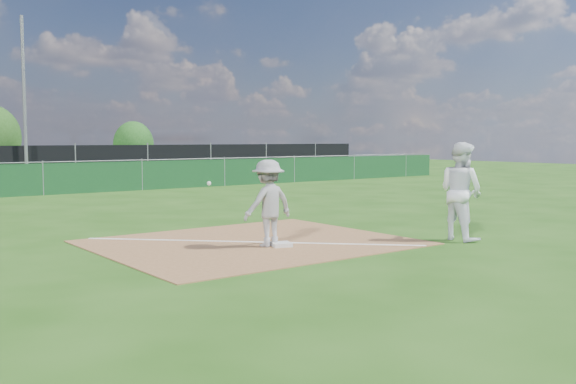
{
  "coord_description": "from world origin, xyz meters",
  "views": [
    {
      "loc": [
        -7.27,
        -9.75,
        2.12
      ],
      "look_at": [
        0.93,
        1.0,
        1.0
      ],
      "focal_mm": 40.0,
      "sensor_mm": 36.0,
      "label": 1
    }
  ],
  "objects_px": {
    "first_base": "(281,244)",
    "tree_right": "(133,144)",
    "play_at_first": "(268,203)",
    "car_right": "(48,164)",
    "light_pole": "(24,100)",
    "runner": "(461,191)"
  },
  "relations": [
    {
      "from": "play_at_first",
      "to": "car_right",
      "type": "distance_m",
      "value": 27.54
    },
    {
      "from": "light_pole",
      "to": "play_at_first",
      "type": "xyz_separation_m",
      "value": [
        -1.52,
        -22.31,
        -3.13
      ]
    },
    {
      "from": "light_pole",
      "to": "tree_right",
      "type": "height_order",
      "value": "light_pole"
    },
    {
      "from": "play_at_first",
      "to": "tree_right",
      "type": "height_order",
      "value": "tree_right"
    },
    {
      "from": "light_pole",
      "to": "runner",
      "type": "relative_size",
      "value": 3.89
    },
    {
      "from": "play_at_first",
      "to": "car_right",
      "type": "xyz_separation_m",
      "value": [
        4.04,
        27.24,
        -0.15
      ]
    },
    {
      "from": "light_pole",
      "to": "first_base",
      "type": "relative_size",
      "value": 21.97
    },
    {
      "from": "car_right",
      "to": "tree_right",
      "type": "distance_m",
      "value": 9.74
    },
    {
      "from": "runner",
      "to": "tree_right",
      "type": "relative_size",
      "value": 0.61
    },
    {
      "from": "first_base",
      "to": "runner",
      "type": "height_order",
      "value": "runner"
    },
    {
      "from": "first_base",
      "to": "runner",
      "type": "distance_m",
      "value": 3.99
    },
    {
      "from": "light_pole",
      "to": "car_right",
      "type": "distance_m",
      "value": 6.44
    },
    {
      "from": "first_base",
      "to": "car_right",
      "type": "distance_m",
      "value": 27.69
    },
    {
      "from": "play_at_first",
      "to": "tree_right",
      "type": "xyz_separation_m",
      "value": [
        11.8,
        33.04,
        0.87
      ]
    },
    {
      "from": "runner",
      "to": "car_right",
      "type": "xyz_separation_m",
      "value": [
        0.31,
        28.96,
        -0.31
      ]
    },
    {
      "from": "runner",
      "to": "car_right",
      "type": "height_order",
      "value": "runner"
    },
    {
      "from": "runner",
      "to": "car_right",
      "type": "bearing_deg",
      "value": 3.73
    },
    {
      "from": "first_base",
      "to": "play_at_first",
      "type": "bearing_deg",
      "value": 137.49
    },
    {
      "from": "first_base",
      "to": "tree_right",
      "type": "bearing_deg",
      "value": 70.73
    },
    {
      "from": "play_at_first",
      "to": "tree_right",
      "type": "relative_size",
      "value": 0.55
    },
    {
      "from": "first_base",
      "to": "tree_right",
      "type": "xyz_separation_m",
      "value": [
        11.61,
        33.21,
        1.68
      ]
    },
    {
      "from": "runner",
      "to": "play_at_first",
      "type": "bearing_deg",
      "value": 69.65
    }
  ]
}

